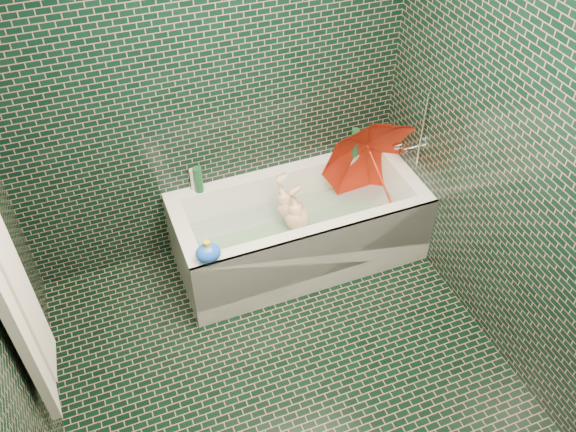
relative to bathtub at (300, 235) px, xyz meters
name	(u,v)px	position (x,y,z in m)	size (l,w,h in m)	color
floor	(293,390)	(-0.45, -1.01, -0.21)	(2.80, 2.80, 0.00)	black
wall_back	(210,91)	(-0.45, 0.39, 1.04)	(2.80, 2.80, 0.00)	black
wall_right	(530,176)	(0.85, -1.01, 1.04)	(2.80, 2.80, 0.00)	black
bathtub	(300,235)	(0.00, 0.00, 0.00)	(1.70, 0.75, 0.55)	white
bath_mat	(299,239)	(0.00, 0.02, -0.06)	(1.35, 0.47, 0.01)	green
water	(299,224)	(0.00, 0.02, 0.09)	(1.48, 0.53, 0.00)	silver
towel	(21,314)	(-1.69, -0.77, 0.82)	(0.08, 0.44, 1.12)	silver
faucet	(411,145)	(0.81, 0.01, 0.56)	(0.18, 0.19, 0.55)	silver
child	(299,225)	(0.00, 0.01, 0.10)	(0.31, 0.20, 0.84)	beige
umbrella	(379,174)	(0.59, 0.01, 0.37)	(0.71, 0.71, 0.63)	red
soap_bottle_a	(382,143)	(0.80, 0.36, 0.34)	(0.09, 0.10, 0.25)	white
soap_bottle_b	(385,147)	(0.80, 0.30, 0.34)	(0.09, 0.09, 0.19)	#5E217D
soap_bottle_c	(370,149)	(0.69, 0.33, 0.34)	(0.14, 0.14, 0.17)	#144826
bottle_right_tall	(355,143)	(0.54, 0.30, 0.45)	(0.06, 0.06, 0.22)	#144826
bottle_right_pump	(369,137)	(0.69, 0.36, 0.42)	(0.05, 0.05, 0.16)	silver
bottle_left_tall	(198,180)	(-0.60, 0.33, 0.43)	(0.06, 0.06, 0.19)	#144826
bottle_left_short	(194,179)	(-0.62, 0.36, 0.42)	(0.05, 0.05, 0.16)	white
rubber_duck	(356,148)	(0.57, 0.34, 0.38)	(0.11, 0.09, 0.08)	yellow
bath_toy	(208,253)	(-0.72, -0.32, 0.41)	(0.16, 0.13, 0.15)	blue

